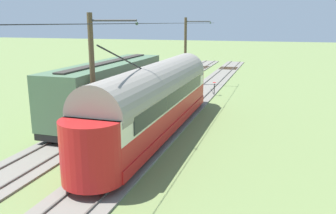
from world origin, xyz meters
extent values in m
plane|color=olive|center=(0.00, 0.00, 0.00)|extent=(220.00, 220.00, 0.00)
cube|color=slate|center=(-2.16, 0.00, 0.05)|extent=(2.80, 80.00, 0.10)
cube|color=#59544C|center=(-1.44, 0.00, 0.14)|extent=(0.07, 80.00, 0.08)
cube|color=#59544C|center=(-2.87, 0.00, 0.14)|extent=(0.07, 80.00, 0.08)
cube|color=#382819|center=(-2.16, -32.00, 0.11)|extent=(2.50, 0.24, 0.08)
cube|color=#382819|center=(-2.16, -31.35, 0.11)|extent=(2.50, 0.24, 0.08)
cube|color=#382819|center=(-2.16, -30.70, 0.11)|extent=(2.50, 0.24, 0.08)
cube|color=#382819|center=(-2.16, -30.05, 0.11)|extent=(2.50, 0.24, 0.08)
cube|color=#382819|center=(-2.16, -29.40, 0.11)|extent=(2.50, 0.24, 0.08)
cube|color=slate|center=(2.16, 0.00, 0.05)|extent=(2.80, 80.00, 0.10)
cube|color=#59544C|center=(2.87, 0.00, 0.14)|extent=(0.07, 80.00, 0.08)
cube|color=#59544C|center=(1.44, 0.00, 0.14)|extent=(0.07, 80.00, 0.08)
cube|color=#382819|center=(2.16, -32.00, 0.11)|extent=(2.50, 0.24, 0.08)
cube|color=#382819|center=(2.16, -31.35, 0.11)|extent=(2.50, 0.24, 0.08)
cube|color=#382819|center=(2.16, -30.70, 0.11)|extent=(2.50, 0.24, 0.08)
cube|color=#382819|center=(2.16, -30.05, 0.11)|extent=(2.50, 0.24, 0.08)
cube|color=#382819|center=(2.16, -29.40, 0.11)|extent=(2.50, 0.24, 0.08)
cube|color=red|center=(-2.16, 1.38, 0.71)|extent=(2.65, 15.33, 0.55)
cube|color=red|center=(-2.16, 1.38, 1.46)|extent=(2.55, 15.33, 0.95)
cube|color=beige|center=(-2.16, 1.38, 2.46)|extent=(2.55, 15.33, 1.05)
cylinder|color=gray|center=(-2.16, 1.38, 2.98)|extent=(2.65, 15.02, 2.65)
cylinder|color=red|center=(-2.16, -6.24, 1.70)|extent=(2.55, 2.55, 2.55)
cylinder|color=red|center=(-2.16, 8.99, 1.70)|extent=(2.55, 2.55, 2.55)
cube|color=black|center=(-2.16, -7.37, 2.72)|extent=(1.63, 0.08, 0.36)
cube|color=black|center=(-2.16, -7.41, 2.41)|extent=(1.73, 0.06, 0.80)
cube|color=black|center=(-3.45, 1.38, 2.46)|extent=(0.04, 12.88, 0.80)
cube|color=black|center=(-0.86, 1.38, 2.46)|extent=(0.04, 12.88, 0.80)
cylinder|color=silver|center=(-2.16, -7.50, 1.46)|extent=(0.24, 0.06, 0.24)
cube|color=gray|center=(-2.16, -7.43, 0.53)|extent=(1.94, 0.12, 0.20)
cylinder|color=black|center=(-2.16, 5.95, 5.04)|extent=(0.07, 4.57, 1.53)
cylinder|color=black|center=(-2.87, -3.53, 0.56)|extent=(0.10, 0.76, 0.76)
cylinder|color=black|center=(-1.44, -3.53, 0.56)|extent=(0.10, 0.76, 0.76)
cylinder|color=black|center=(-2.87, 6.28, 0.56)|extent=(0.10, 0.76, 0.76)
cylinder|color=black|center=(-1.44, 6.28, 0.56)|extent=(0.10, 0.76, 0.76)
cube|color=#4C6B4C|center=(2.16, -1.15, 2.33)|extent=(2.90, 13.06, 3.20)
cube|color=#332D28|center=(2.16, -1.15, 3.99)|extent=(0.70, 11.75, 0.08)
cube|color=black|center=(2.16, -1.15, 0.53)|extent=(2.70, 13.06, 0.36)
cube|color=black|center=(0.68, -1.15, 2.07)|extent=(0.06, 2.20, 2.56)
cylinder|color=black|center=(1.44, -5.72, 0.60)|extent=(0.10, 0.84, 0.84)
cylinder|color=black|center=(2.87, -5.72, 0.60)|extent=(0.10, 0.84, 0.84)
cylinder|color=black|center=(1.44, 3.42, 0.60)|extent=(0.10, 0.84, 0.84)
cylinder|color=black|center=(2.87, 3.42, 0.60)|extent=(0.10, 0.84, 0.84)
cylinder|color=#4C3D28|center=(0.43, -15.48, 3.56)|extent=(0.28, 0.28, 7.13)
cylinder|color=#2D2D2D|center=(-0.86, -15.48, 6.73)|extent=(2.59, 0.10, 0.10)
sphere|color=#334733|center=(-2.16, -15.48, 6.58)|extent=(0.16, 0.16, 0.16)
cylinder|color=#4C3D28|center=(0.43, 4.13, 3.56)|extent=(0.28, 0.28, 7.13)
cylinder|color=#2D2D2D|center=(-0.86, 4.13, 6.73)|extent=(2.59, 0.10, 0.10)
sphere|color=#334733|center=(-2.16, 4.13, 6.58)|extent=(0.16, 0.16, 0.16)
cylinder|color=black|center=(-2.16, 4.13, 6.58)|extent=(0.03, 43.21, 0.03)
cylinder|color=black|center=(-0.86, -15.48, 6.73)|extent=(2.59, 0.02, 0.02)
cylinder|color=black|center=(-3.48, -11.23, 0.55)|extent=(0.08, 0.08, 1.10)
cylinder|color=red|center=(-3.48, -11.23, 1.22)|extent=(0.30, 0.30, 0.03)
cylinder|color=#262626|center=(-3.30, -11.23, 0.35)|extent=(0.33, 0.04, 0.54)
cube|color=#382819|center=(4.64, -0.53, 0.09)|extent=(0.24, 2.40, 0.18)
cube|color=#382819|center=(4.94, -0.53, 0.09)|extent=(0.24, 2.40, 0.18)
cube|color=#382819|center=(5.24, -0.53, 0.09)|extent=(0.24, 2.40, 0.18)
cube|color=#382819|center=(4.94, -0.83, 0.27)|extent=(2.40, 0.24, 0.18)
cube|color=#382819|center=(4.94, -0.53, 0.27)|extent=(2.40, 0.24, 0.18)
cube|color=#382819|center=(4.94, -0.23, 0.27)|extent=(2.40, 0.24, 0.18)
cube|color=#382819|center=(4.64, -0.53, 0.45)|extent=(0.24, 2.40, 0.18)
cube|color=#382819|center=(4.94, -0.53, 0.45)|extent=(0.24, 2.40, 0.18)
cube|color=#382819|center=(5.24, -0.53, 0.45)|extent=(0.24, 2.40, 0.18)
camera|label=1|loc=(-8.88, 20.53, 6.64)|focal=37.40mm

